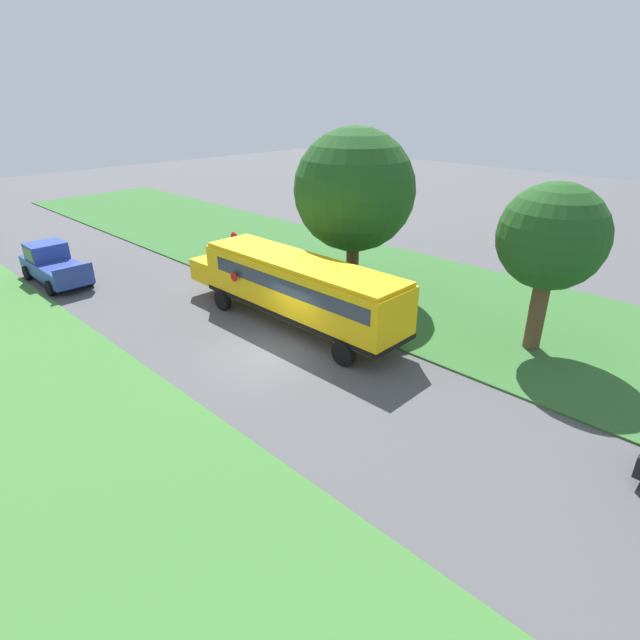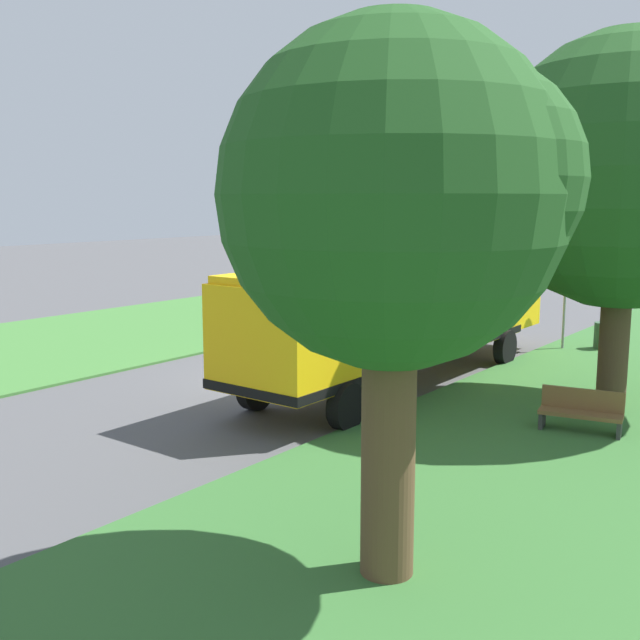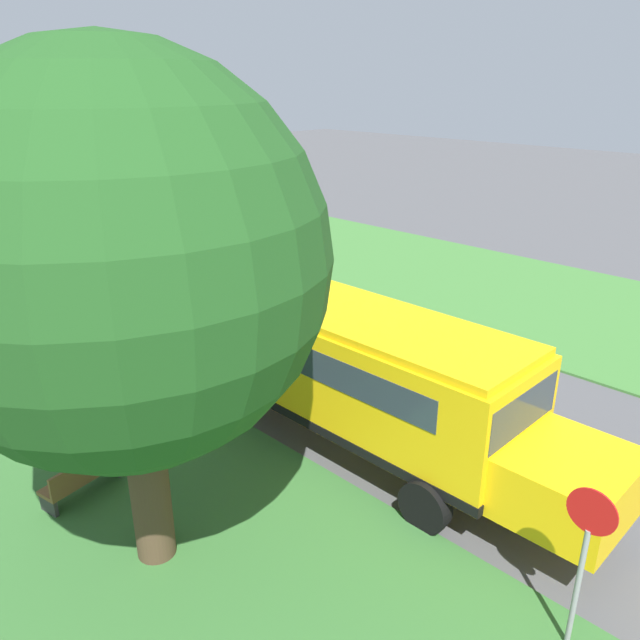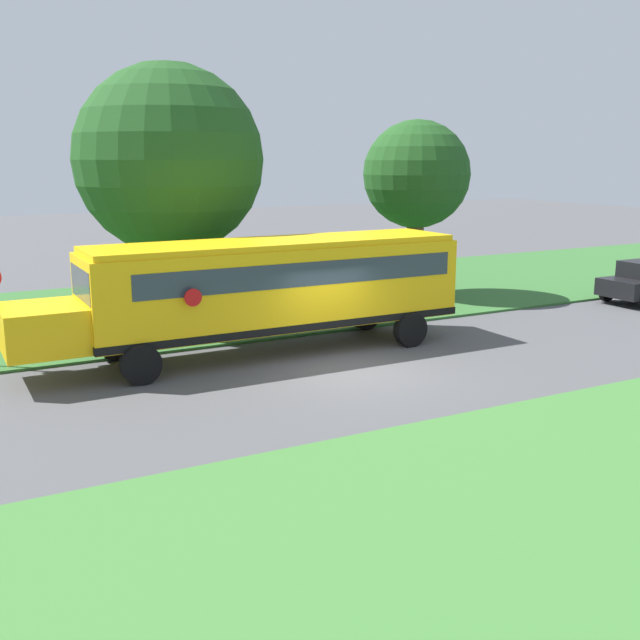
% 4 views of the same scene
% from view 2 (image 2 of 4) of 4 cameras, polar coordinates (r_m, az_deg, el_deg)
% --- Properties ---
extents(ground_plane, '(120.00, 120.00, 0.00)m').
position_cam_2_polar(ground_plane, '(20.04, -2.72, -4.40)').
color(ground_plane, '#4C4C4F').
extents(grass_far_side, '(10.00, 80.00, 0.07)m').
position_cam_2_polar(grass_far_side, '(26.62, -17.69, -1.36)').
color(grass_far_side, '#3D7533').
rests_on(grass_far_side, ground).
extents(school_bus, '(2.84, 12.42, 3.16)m').
position_cam_2_polar(school_bus, '(19.06, 5.89, 0.76)').
color(school_bus, yellow).
rests_on(school_bus, ground).
extents(pickup_truck, '(2.28, 5.40, 2.10)m').
position_cam_2_polar(pickup_truck, '(33.88, 10.44, 2.86)').
color(pickup_truck, '#283D93').
rests_on(pickup_truck, ground).
extents(oak_tree_beside_bus, '(6.02, 6.02, 8.31)m').
position_cam_2_polar(oak_tree_beside_bus, '(17.91, 22.35, 10.35)').
color(oak_tree_beside_bus, '#4C3826').
rests_on(oak_tree_beside_bus, ground).
extents(oak_tree_roadside_mid, '(4.13, 4.08, 6.78)m').
position_cam_2_polar(oak_tree_roadside_mid, '(8.77, 6.70, 9.38)').
color(oak_tree_roadside_mid, brown).
rests_on(oak_tree_roadside_mid, ground).
extents(stop_sign, '(0.08, 0.68, 2.74)m').
position_cam_2_polar(stop_sign, '(24.50, 18.17, 1.76)').
color(stop_sign, gray).
rests_on(stop_sign, ground).
extents(park_bench, '(1.67, 0.80, 0.92)m').
position_cam_2_polar(park_bench, '(16.01, 19.27, -6.64)').
color(park_bench, brown).
rests_on(park_bench, ground).
extents(trash_bin, '(0.56, 0.56, 0.90)m').
position_cam_2_polar(trash_bin, '(25.04, 20.76, -1.20)').
color(trash_bin, '#2D4C33').
rests_on(trash_bin, ground).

